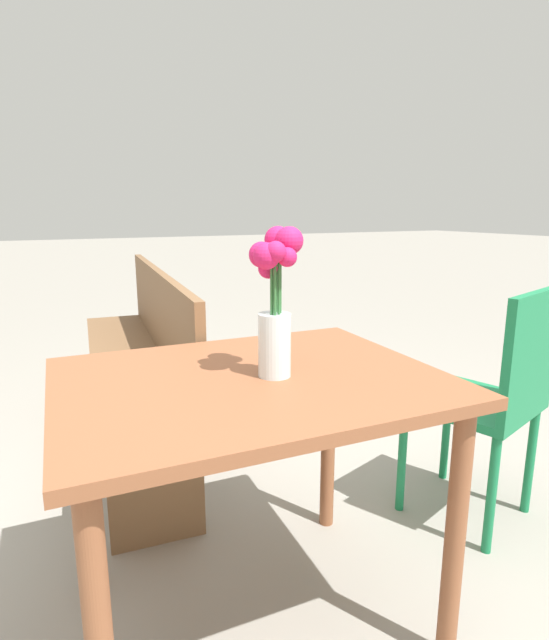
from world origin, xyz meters
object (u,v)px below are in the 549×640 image
Objects in this scene: flower_vase at (275,301)px; bench_near at (144,347)px; cafe_chair at (495,392)px; table_front at (251,415)px.

flower_vase reaches higher than bench_near.
flower_vase is at bearing -87.62° from bench_near.
cafe_chair is 1.59m from bench_near.
table_front is at bearing -177.03° from cafe_chair.
table_front is at bearing 158.28° from flower_vase.
table_front is 0.53× the size of bench_near.
flower_vase is at bearing -175.41° from cafe_chair.
cafe_chair is (0.96, 0.05, -0.12)m from table_front.
table_front is 2.64× the size of flower_vase.
table_front is at bearing -90.08° from bench_near.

